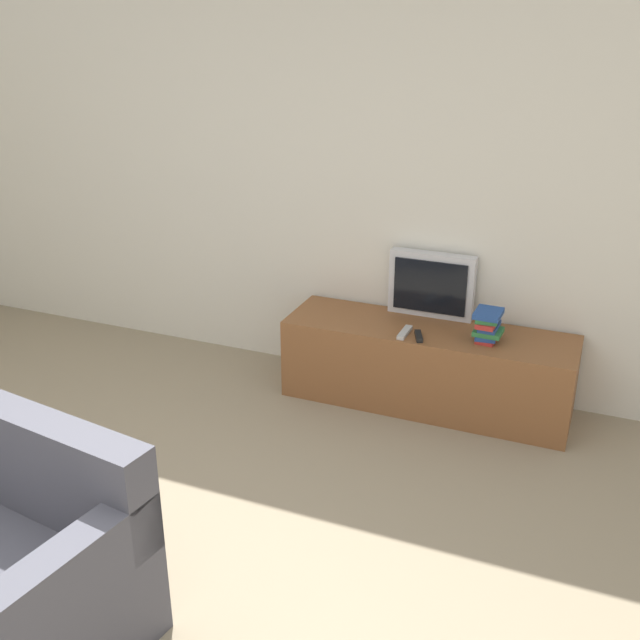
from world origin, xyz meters
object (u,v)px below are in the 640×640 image
at_px(book_stack, 488,325).
at_px(television, 431,285).
at_px(tv_stand, 427,366).
at_px(remote_secondary, 419,336).
at_px(remote_on_stand, 405,332).

bearing_deg(book_stack, television, 148.88).
relative_size(tv_stand, remote_secondary, 11.59).
height_order(remote_on_stand, remote_secondary, same).
height_order(book_stack, remote_on_stand, book_stack).
bearing_deg(remote_secondary, remote_on_stand, 166.84).
relative_size(tv_stand, remote_on_stand, 9.38).
xyz_separation_m(book_stack, remote_on_stand, (-0.47, -0.10, -0.09)).
bearing_deg(book_stack, remote_on_stand, -167.74).
relative_size(television, book_stack, 2.52).
bearing_deg(tv_stand, remote_on_stand, -129.78).
height_order(tv_stand, remote_on_stand, remote_on_stand).
xyz_separation_m(tv_stand, television, (-0.05, 0.21, 0.46)).
bearing_deg(television, remote_secondary, -85.36).
xyz_separation_m(tv_stand, remote_secondary, (-0.02, -0.16, 0.27)).
distance_m(tv_stand, television, 0.51).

